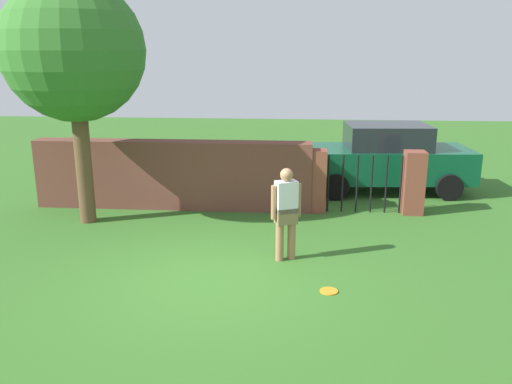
{
  "coord_description": "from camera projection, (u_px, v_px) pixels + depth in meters",
  "views": [
    {
      "loc": [
        1.32,
        -7.54,
        3.52
      ],
      "look_at": [
        0.57,
        1.66,
        1.0
      ],
      "focal_mm": 36.69,
      "sensor_mm": 36.0,
      "label": 1
    }
  ],
  "objects": [
    {
      "name": "car",
      "position": [
        386.0,
        158.0,
        13.27
      ],
      "size": [
        4.31,
        2.16,
        1.72
      ],
      "rotation": [
        0.0,
        0.0,
        3.21
      ],
      "color": "#0C4C2D",
      "rests_on": "ground"
    },
    {
      "name": "person",
      "position": [
        286.0,
        210.0,
        8.84
      ],
      "size": [
        0.5,
        0.35,
        1.62
      ],
      "rotation": [
        0.0,
        0.0,
        0.41
      ],
      "color": "#9E704C",
      "rests_on": "ground"
    },
    {
      "name": "frisbee_orange",
      "position": [
        329.0,
        291.0,
        7.86
      ],
      "size": [
        0.27,
        0.27,
        0.02
      ],
      "primitive_type": "cylinder",
      "color": "orange",
      "rests_on": "ground"
    },
    {
      "name": "tree",
      "position": [
        74.0,
        52.0,
        10.18
      ],
      "size": [
        2.78,
        2.78,
        4.9
      ],
      "color": "brown",
      "rests_on": "ground"
    },
    {
      "name": "fence_gate",
      "position": [
        364.0,
        182.0,
        11.54
      ],
      "size": [
        2.57,
        0.44,
        1.4
      ],
      "color": "brown",
      "rests_on": "ground"
    },
    {
      "name": "ground_plane",
      "position": [
        212.0,
        279.0,
        8.28
      ],
      "size": [
        40.0,
        40.0,
        0.0
      ],
      "primitive_type": "plane",
      "color": "#336623"
    },
    {
      "name": "brick_wall",
      "position": [
        173.0,
        175.0,
        11.86
      ],
      "size": [
        6.27,
        0.5,
        1.55
      ],
      "primitive_type": "cube",
      "color": "brown",
      "rests_on": "ground"
    }
  ]
}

